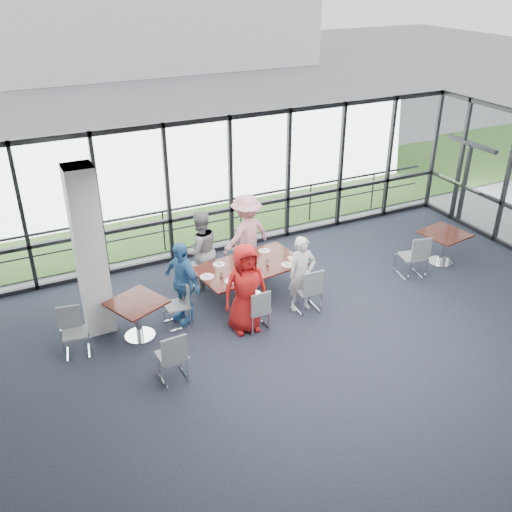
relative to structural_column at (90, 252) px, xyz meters
name	(u,v)px	position (x,y,z in m)	size (l,w,h in m)	color
floor	(349,365)	(3.60, -3.00, -1.61)	(12.00, 10.00, 0.02)	black
ceiling	(366,190)	(3.60, -3.00, 1.60)	(12.00, 10.00, 0.04)	silver
curtain_wall_back	(231,185)	(3.60, 2.00, 0.00)	(12.00, 0.10, 3.20)	white
exit_door	(464,185)	(9.60, 0.75, -0.55)	(0.12, 1.60, 2.10)	black
structural_column	(90,252)	(0.00, 0.00, 0.00)	(0.50, 0.50, 3.20)	white
apron	(167,183)	(3.60, 7.00, -1.62)	(80.00, 70.00, 0.02)	slate
grass_strip	(189,204)	(3.60, 5.00, -1.59)	(80.00, 5.00, 0.01)	#365E24
hangar_main	(115,17)	(7.60, 29.00, 1.40)	(24.00, 10.00, 6.00)	silver
guard_rail	(222,219)	(3.60, 2.60, -1.10)	(0.06, 0.06, 12.00)	#2D2D33
main_table	(249,270)	(3.00, -0.26, -0.96)	(2.29, 1.46, 0.75)	#3A140F
side_table_left	(137,307)	(0.59, -0.61, -0.96)	(1.16, 1.16, 0.75)	#3A140F
side_table_right	(444,237)	(7.59, -0.80, -0.96)	(1.03, 1.03, 0.75)	#3A140F
diner_near_left	(245,288)	(2.45, -1.23, -0.72)	(0.86, 0.56, 1.75)	#B61514
diner_near_right	(302,274)	(3.74, -1.06, -0.83)	(0.56, 0.41, 1.55)	silver
diner_far_left	(200,250)	(2.27, 0.57, -0.73)	(0.84, 0.52, 1.73)	gray
diner_far_right	(247,235)	(3.42, 0.76, -0.69)	(1.17, 0.60, 1.81)	pink
diner_end	(182,282)	(1.52, -0.45, -0.77)	(0.97, 0.53, 1.66)	teal
chair_main_nl	(257,309)	(2.64, -1.33, -1.18)	(0.42, 0.42, 0.85)	gray
chair_main_nr	(307,289)	(3.82, -1.17, -1.14)	(0.45, 0.45, 0.92)	gray
chair_main_fl	(202,265)	(2.33, 0.66, -1.13)	(0.46, 0.46, 0.94)	gray
chair_main_fr	(245,250)	(3.44, 0.92, -1.14)	(0.45, 0.45, 0.92)	gray
chair_main_end	(176,305)	(1.33, -0.55, -1.17)	(0.42, 0.42, 0.86)	gray
chair_spare_la	(172,355)	(0.77, -2.01, -1.14)	(0.45, 0.45, 0.92)	gray
chair_spare_lb	(75,333)	(-0.54, -0.64, -1.17)	(0.42, 0.42, 0.86)	gray
chair_spare_r	(412,256)	(6.56, -0.98, -1.13)	(0.46, 0.46, 0.95)	gray
plate_nl	(231,281)	(2.40, -0.69, -0.84)	(0.24, 0.24, 0.01)	white
plate_nr	(287,265)	(3.68, -0.59, -0.84)	(0.24, 0.24, 0.01)	white
plate_fl	(219,264)	(2.46, 0.03, -0.84)	(0.25, 0.25, 0.01)	white
plate_fr	(264,251)	(3.55, 0.16, -0.84)	(0.25, 0.25, 0.01)	white
plate_end	(207,277)	(2.06, -0.33, -0.84)	(0.27, 0.27, 0.01)	white
tumbler_a	(245,273)	(2.74, -0.61, -0.79)	(0.06, 0.06, 0.13)	white
tumbler_b	(268,263)	(3.31, -0.44, -0.78)	(0.07, 0.07, 0.14)	white
tumbler_c	(244,258)	(2.98, -0.04, -0.78)	(0.07, 0.07, 0.14)	white
tumbler_d	(221,275)	(2.29, -0.49, -0.79)	(0.06, 0.06, 0.13)	white
menu_a	(255,276)	(2.90, -0.71, -0.85)	(0.29, 0.20, 0.00)	white
menu_b	(295,258)	(3.98, -0.39, -0.85)	(0.29, 0.20, 0.00)	white
menu_c	(244,256)	(3.07, 0.15, -0.85)	(0.33, 0.23, 0.00)	white
condiment_caddy	(251,264)	(3.03, -0.26, -0.83)	(0.10, 0.07, 0.04)	black
ketchup_bottle	(249,260)	(3.01, -0.19, -0.76)	(0.06, 0.06, 0.18)	#9C000A
green_bottle	(253,259)	(3.10, -0.22, -0.75)	(0.05, 0.05, 0.20)	#176718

